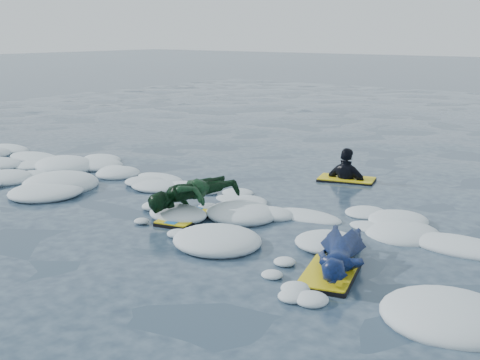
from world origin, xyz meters
name	(u,v)px	position (x,y,z in m)	size (l,w,h in m)	color
ground	(153,219)	(0.00, 0.00, 0.00)	(120.00, 120.00, 0.00)	#172337
foam_band	(201,203)	(0.00, 1.03, 0.00)	(12.00, 3.10, 0.30)	silver
prone_woman_unit	(340,255)	(3.00, -0.13, 0.19)	(1.03, 1.57, 0.37)	black
prone_child_unit	(193,198)	(0.40, 0.41, 0.28)	(1.01, 1.49, 0.54)	black
waiting_rider_unit	(346,188)	(1.18, 3.55, -0.11)	(1.08, 0.77, 1.45)	black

